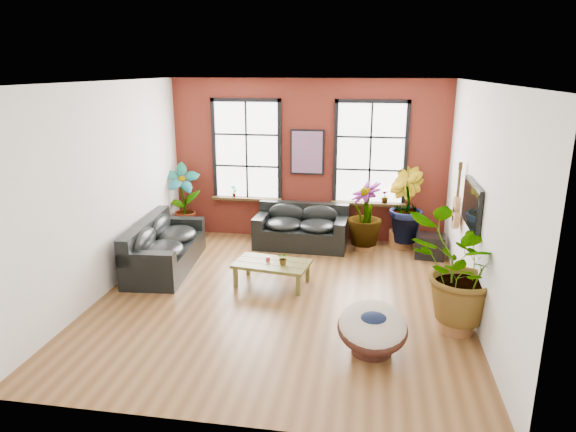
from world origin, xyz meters
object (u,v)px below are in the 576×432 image
(sofa_back, at_px, (302,228))
(sofa_left, at_px, (163,247))
(papasan_chair, at_px, (372,328))
(coffee_table, at_px, (272,265))

(sofa_back, height_order, sofa_left, sofa_left)
(sofa_left, xyz_separation_m, papasan_chair, (3.97, -2.45, -0.06))
(sofa_left, bearing_deg, sofa_back, -60.29)
(sofa_left, xyz_separation_m, coffee_table, (2.21, -0.44, -0.05))
(sofa_left, bearing_deg, coffee_table, -106.22)
(papasan_chair, bearing_deg, sofa_back, 105.00)
(papasan_chair, bearing_deg, coffee_table, 125.98)
(sofa_back, relative_size, papasan_chair, 1.91)
(sofa_left, height_order, coffee_table, sofa_left)
(sofa_left, bearing_deg, papasan_chair, -126.58)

